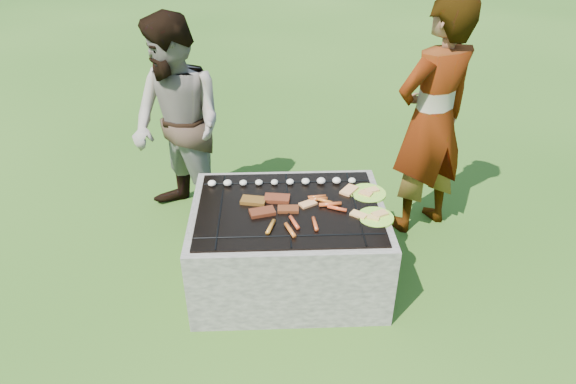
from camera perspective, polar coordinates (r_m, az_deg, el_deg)
name	(u,v)px	position (r m, az deg, el deg)	size (l,w,h in m)	color
lawn	(288,277)	(3.79, 0.03, -9.43)	(60.00, 60.00, 0.00)	#1F4611
fire_pit	(288,246)	(3.61, 0.03, -6.07)	(1.30, 1.00, 0.62)	#A39B91
mushrooms	(283,182)	(3.66, -0.52, 1.15)	(1.06, 0.06, 0.04)	white
pork_slabs	(268,204)	(3.43, -2.19, -1.36)	(0.39, 0.28, 0.03)	#9B631C
sausages	(310,214)	(3.33, 2.43, -2.42)	(0.54, 0.47, 0.03)	#BD501F
bread_on_grate	(340,199)	(3.50, 5.76, -0.82)	(0.44, 0.43, 0.02)	tan
plate_far	(368,193)	(3.61, 8.86, -0.13)	(0.27, 0.27, 0.03)	#D8ED38
plate_near	(376,217)	(3.37, 9.73, -2.77)	(0.30, 0.30, 0.03)	#D8F239
cook	(432,121)	(4.01, 15.69, 7.62)	(0.68, 0.45, 1.86)	#AA988E
bystander	(178,127)	(4.06, -12.11, 7.12)	(0.82, 0.64, 1.69)	gray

